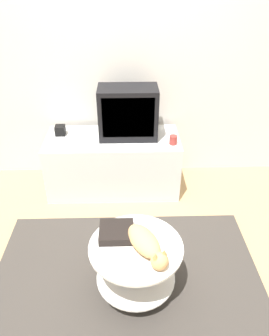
% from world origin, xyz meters
% --- Properties ---
extents(ground_plane, '(12.00, 12.00, 0.00)m').
position_xyz_m(ground_plane, '(0.00, 0.00, 0.00)').
color(ground_plane, tan).
extents(wall_back, '(8.00, 0.05, 2.60)m').
position_xyz_m(wall_back, '(0.00, 1.62, 1.30)').
color(wall_back, silver).
rests_on(wall_back, ground_plane).
extents(rug, '(2.02, 1.45, 0.02)m').
position_xyz_m(rug, '(0.00, 0.00, 0.01)').
color(rug, '#3D3833').
rests_on(rug, ground_plane).
extents(tv_stand, '(1.30, 0.57, 0.58)m').
position_xyz_m(tv_stand, '(-0.13, 1.25, 0.29)').
color(tv_stand, silver).
rests_on(tv_stand, ground_plane).
extents(tv, '(0.55, 0.31, 0.49)m').
position_xyz_m(tv, '(0.03, 1.28, 0.83)').
color(tv, black).
rests_on(tv, tv_stand).
extents(speaker, '(0.09, 0.09, 0.09)m').
position_xyz_m(speaker, '(-0.64, 1.33, 0.63)').
color(speaker, black).
rests_on(speaker, tv_stand).
extents(mug, '(0.07, 0.07, 0.09)m').
position_xyz_m(mug, '(0.45, 1.11, 0.62)').
color(mug, '#99332D').
rests_on(mug, tv_stand).
extents(coffee_table, '(0.63, 0.63, 0.42)m').
position_xyz_m(coffee_table, '(0.06, -0.05, 0.29)').
color(coffee_table, '#B2B2B7').
rests_on(coffee_table, rug).
extents(dvd_box, '(0.23, 0.22, 0.06)m').
position_xyz_m(dvd_box, '(-0.07, 0.06, 0.47)').
color(dvd_box, black).
rests_on(dvd_box, coffee_table).
extents(cat, '(0.29, 0.49, 0.14)m').
position_xyz_m(cat, '(0.13, -0.09, 0.50)').
color(cat, tan).
rests_on(cat, coffee_table).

